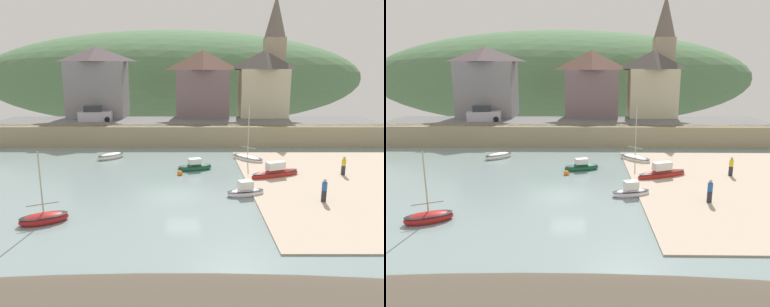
% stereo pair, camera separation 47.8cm
% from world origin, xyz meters
% --- Properties ---
extents(ground, '(48.00, 41.00, 0.61)m').
position_xyz_m(ground, '(1.40, -9.56, 0.16)').
color(ground, gray).
extents(quay_seawall, '(48.00, 9.40, 2.40)m').
position_xyz_m(quay_seawall, '(0.00, 17.50, 1.36)').
color(quay_seawall, gray).
rests_on(quay_seawall, ground).
extents(hillside_backdrop, '(80.00, 44.00, 19.52)m').
position_xyz_m(hillside_backdrop, '(-3.96, 55.20, 6.83)').
color(hillside_backdrop, '#4F754C').
rests_on(hillside_backdrop, ground).
extents(waterfront_building_left, '(7.87, 5.80, 9.33)m').
position_xyz_m(waterfront_building_left, '(-12.16, 25.20, 7.14)').
color(waterfront_building_left, gray).
rests_on(waterfront_building_left, ground).
extents(waterfront_building_centre, '(7.32, 4.84, 8.87)m').
position_xyz_m(waterfront_building_centre, '(2.09, 25.20, 6.93)').
color(waterfront_building_centre, slate).
rests_on(waterfront_building_centre, ground).
extents(waterfront_building_right, '(6.68, 4.84, 8.84)m').
position_xyz_m(waterfront_building_right, '(10.32, 25.20, 6.92)').
color(waterfront_building_right, beige).
rests_on(waterfront_building_right, ground).
extents(church_with_spire, '(3.00, 3.00, 16.59)m').
position_xyz_m(church_with_spire, '(12.49, 29.20, 10.96)').
color(church_with_spire, gray).
rests_on(church_with_spire, ground).
extents(sailboat_tall_mast, '(2.89, 2.72, 0.75)m').
position_xyz_m(sailboat_tall_mast, '(-7.54, 10.66, 0.23)').
color(sailboat_tall_mast, white).
rests_on(sailboat_tall_mast, ground).
extents(rowboat_small_beached, '(3.41, 3.56, 5.55)m').
position_xyz_m(rowboat_small_beached, '(6.16, 9.86, 0.25)').
color(rowboat_small_beached, white).
rests_on(rowboat_small_beached, ground).
extents(sailboat_nearest_shore, '(4.59, 2.63, 1.54)m').
position_xyz_m(sailboat_nearest_shore, '(7.62, 4.13, 0.37)').
color(sailboat_nearest_shore, '#A6211B').
rests_on(sailboat_nearest_shore, ground).
extents(sailboat_white_hull, '(2.96, 1.62, 1.25)m').
position_xyz_m(sailboat_white_hull, '(4.49, -0.33, 0.30)').
color(sailboat_white_hull, white).
rests_on(sailboat_white_hull, ground).
extents(fishing_boat_green, '(3.05, 2.32, 4.49)m').
position_xyz_m(fishing_boat_green, '(-8.10, -5.05, 0.27)').
color(fishing_boat_green, '#A71C1C').
rests_on(fishing_boat_green, ground).
extents(dinghy_open_wooden, '(3.32, 1.90, 1.23)m').
position_xyz_m(dinghy_open_wooden, '(0.91, 6.43, 0.30)').
color(dinghy_open_wooden, '#145936').
rests_on(dinghy_open_wooden, ground).
extents(parked_car_near_slipway, '(4.26, 2.13, 1.95)m').
position_xyz_m(parked_car_near_slipway, '(-11.60, 20.70, 3.20)').
color(parked_car_near_slipway, '#B6B0C1').
rests_on(parked_car_near_slipway, ground).
extents(person_on_slipway, '(0.34, 0.34, 1.62)m').
position_xyz_m(person_on_slipway, '(13.45, 4.50, 0.98)').
color(person_on_slipway, '#282833').
rests_on(person_on_slipway, ground).
extents(person_near_water, '(0.34, 0.34, 1.62)m').
position_xyz_m(person_near_water, '(9.57, -1.85, 0.98)').
color(person_near_water, '#282833').
rests_on(person_near_water, ground).
extents(mooring_buoy, '(0.48, 0.48, 0.48)m').
position_xyz_m(mooring_buoy, '(-0.38, 4.86, 0.14)').
color(mooring_buoy, orange).
rests_on(mooring_buoy, ground).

